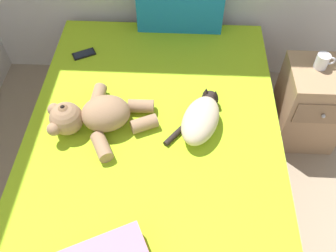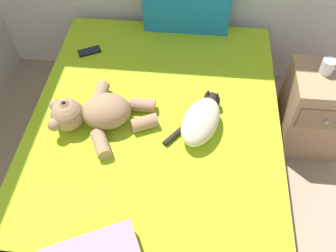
# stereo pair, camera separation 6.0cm
# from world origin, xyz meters

# --- Properties ---
(bed) EXTENTS (1.48, 2.10, 0.54)m
(bed) POSITION_xyz_m (1.34, 2.66, 0.27)
(bed) COLOR #9E7A56
(bed) RESTS_ON ground_plane
(cat) EXTENTS (0.34, 0.42, 0.15)m
(cat) POSITION_xyz_m (1.60, 2.72, 0.61)
(cat) COLOR #C6B293
(cat) RESTS_ON bed
(teddy_bear) EXTENTS (0.61, 0.52, 0.20)m
(teddy_bear) POSITION_xyz_m (1.02, 2.70, 0.62)
(teddy_bear) COLOR #937051
(teddy_bear) RESTS_ON bed
(cell_phone) EXTENTS (0.16, 0.13, 0.01)m
(cell_phone) POSITION_xyz_m (0.83, 3.30, 0.55)
(cell_phone) COLOR black
(cell_phone) RESTS_ON bed
(nightstand) EXTENTS (0.40, 0.42, 0.61)m
(nightstand) POSITION_xyz_m (2.36, 3.13, 0.31)
(nightstand) COLOR #9E7A56
(nightstand) RESTS_ON ground_plane
(mug) EXTENTS (0.12, 0.08, 0.09)m
(mug) POSITION_xyz_m (2.34, 3.17, 0.66)
(mug) COLOR silver
(mug) RESTS_ON nightstand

